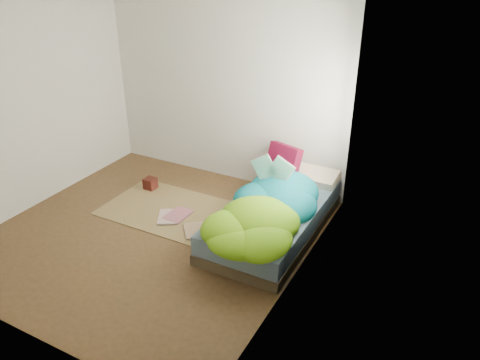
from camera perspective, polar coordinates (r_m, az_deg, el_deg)
name	(u,v)px	position (r m, az deg, el deg)	size (l,w,h in m)	color
ground	(152,234)	(5.57, -10.74, -6.50)	(3.50, 3.50, 0.00)	#47321B
room_walls	(139,99)	(4.88, -12.20, 9.66)	(3.54, 3.54, 2.62)	silver
bed	(273,219)	(5.45, 4.05, -4.74)	(1.00, 2.00, 0.34)	#3D3121
duvet	(266,201)	(5.11, 3.16, -2.63)	(0.96, 1.84, 0.34)	#08667B
rug	(169,209)	(6.01, -8.69, -3.56)	(1.60, 1.10, 0.01)	brown
pillow_floral	(315,177)	(5.94, 9.18, 0.37)	(0.54, 0.34, 0.12)	white
pillow_magenta	(283,162)	(5.92, 5.27, 2.21)	(0.44, 0.14, 0.44)	#45041F
open_book	(272,161)	(5.34, 3.98, 2.32)	(0.42, 0.09, 0.26)	#3B8E2E
wooden_box	(150,183)	(6.51, -10.88, -0.41)	(0.15, 0.15, 0.15)	#3E0F0E
floor_book_a	(158,217)	(5.83, -9.93, -4.47)	(0.26, 0.35, 0.03)	silver
floor_book_b	(169,213)	(5.90, -8.60, -3.94)	(0.26, 0.35, 0.03)	#B96B79
floor_book_c	(185,232)	(5.51, -6.78, -6.30)	(0.25, 0.33, 0.03)	tan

